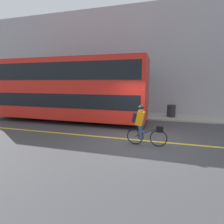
{
  "coord_description": "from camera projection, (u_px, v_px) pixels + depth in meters",
  "views": [
    {
      "loc": [
        0.82,
        -6.95,
        2.44
      ],
      "look_at": [
        -1.44,
        1.06,
        1.0
      ],
      "focal_mm": 28.0,
      "sensor_mm": 36.0,
      "label": 1
    }
  ],
  "objects": [
    {
      "name": "sidewalk_curb",
      "position": [
        148.0,
        116.0,
        12.35
      ],
      "size": [
        60.0,
        2.14,
        0.1
      ],
      "color": "#A8A399",
      "rests_on": "ground_plane"
    },
    {
      "name": "trash_bin",
      "position": [
        171.0,
        111.0,
        11.77
      ],
      "size": [
        0.56,
        0.56,
        0.81
      ],
      "color": "#262628",
      "rests_on": "sidewalk_curb"
    },
    {
      "name": "road_center_line",
      "position": [
        139.0,
        140.0,
        7.4
      ],
      "size": [
        50.0,
        0.14,
        0.01
      ],
      "primitive_type": "cube",
      "color": "yellow",
      "rests_on": "ground_plane"
    },
    {
      "name": "cyclist_on_bike",
      "position": [
        143.0,
        124.0,
        6.7
      ],
      "size": [
        1.54,
        0.32,
        1.57
      ],
      "color": "black",
      "rests_on": "ground_plane"
    },
    {
      "name": "bus",
      "position": [
        68.0,
        87.0,
        10.79
      ],
      "size": [
        9.69,
        2.6,
        3.78
      ],
      "color": "black",
      "rests_on": "ground_plane"
    },
    {
      "name": "building_facade",
      "position": [
        151.0,
        61.0,
        12.84
      ],
      "size": [
        60.0,
        0.3,
        7.96
      ],
      "color": "#9E9EA3",
      "rests_on": "ground_plane"
    },
    {
      "name": "ground_plane",
      "position": [
        138.0,
        142.0,
        7.23
      ],
      "size": [
        80.0,
        80.0,
        0.0
      ],
      "primitive_type": "plane",
      "color": "#424244"
    }
  ]
}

